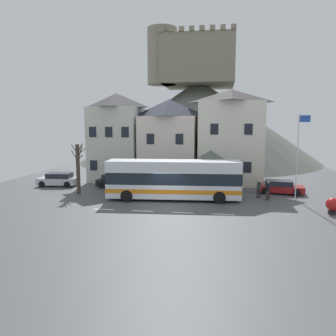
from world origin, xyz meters
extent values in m
cube|color=#4B4D51|center=(0.00, 0.00, -0.03)|extent=(40.00, 60.00, 0.06)
cube|color=silver|center=(-4.50, -1.60, 0.00)|extent=(1.60, 0.20, 0.01)
cube|color=silver|center=(-1.50, -1.60, 0.00)|extent=(1.60, 0.20, 0.01)
cube|color=silver|center=(1.50, -1.60, 0.00)|extent=(1.60, 0.20, 0.01)
cube|color=silver|center=(4.50, -1.60, 0.00)|extent=(1.60, 0.20, 0.01)
cube|color=beige|center=(-7.67, 11.85, 4.17)|extent=(5.41, 5.69, 8.34)
pyramid|color=#3D3A41|center=(-7.67, 11.85, 9.14)|extent=(5.41, 5.69, 1.59)
cube|color=black|center=(-9.47, 8.97, 1.99)|extent=(0.80, 0.06, 1.10)
cube|color=black|center=(-7.67, 8.97, 1.99)|extent=(0.80, 0.06, 1.10)
cube|color=black|center=(-5.86, 8.97, 1.99)|extent=(0.80, 0.06, 1.10)
cube|color=black|center=(-9.47, 8.97, 5.62)|extent=(0.80, 0.06, 1.10)
cube|color=black|center=(-7.67, 8.97, 5.62)|extent=(0.80, 0.06, 1.10)
cube|color=black|center=(-5.86, 8.97, 5.62)|extent=(0.80, 0.06, 1.10)
cube|color=silver|center=(-1.59, 11.99, 3.65)|extent=(6.13, 5.97, 7.30)
pyramid|color=#2D3140|center=(-1.59, 11.99, 8.25)|extent=(6.13, 5.97, 1.91)
cube|color=black|center=(-3.12, 8.97, 1.74)|extent=(0.80, 0.06, 1.10)
cube|color=black|center=(-0.06, 8.97, 1.74)|extent=(0.80, 0.06, 1.10)
cube|color=black|center=(-3.12, 8.97, 4.92)|extent=(0.80, 0.06, 1.10)
cube|color=black|center=(-0.06, 8.97, 4.92)|extent=(0.80, 0.06, 1.10)
cube|color=silver|center=(5.21, 12.49, 4.42)|extent=(6.75, 6.98, 8.83)
pyramid|color=#373436|center=(5.21, 12.49, 9.53)|extent=(6.75, 6.98, 1.40)
cube|color=black|center=(3.52, 8.97, 2.11)|extent=(0.80, 0.06, 1.10)
cube|color=black|center=(6.89, 8.97, 2.11)|extent=(0.80, 0.06, 1.10)
cube|color=black|center=(3.52, 8.97, 5.95)|extent=(0.80, 0.06, 1.10)
cube|color=black|center=(6.89, 8.97, 5.95)|extent=(0.80, 0.06, 1.10)
cone|color=#5C5F57|center=(0.19, 34.29, 7.11)|extent=(41.35, 41.35, 14.22)
cube|color=gray|center=(0.19, 34.29, 16.95)|extent=(11.96, 11.96, 7.74)
cylinder|color=gray|center=(-5.79, 31.30, 17.67)|extent=(4.92, 4.92, 9.18)
cube|color=gray|center=(-5.39, 28.31, 21.15)|extent=(0.80, 0.70, 0.67)
cube|color=gray|center=(-3.80, 28.31, 21.15)|extent=(0.80, 0.70, 0.67)
cube|color=gray|center=(-2.21, 28.31, 21.15)|extent=(0.80, 0.70, 0.67)
cube|color=gray|center=(-0.61, 28.31, 21.15)|extent=(0.80, 0.70, 0.67)
cube|color=gray|center=(0.98, 28.31, 21.15)|extent=(0.80, 0.70, 0.67)
cube|color=gray|center=(2.58, 28.31, 21.15)|extent=(0.80, 0.70, 0.67)
cube|color=gray|center=(4.17, 28.31, 21.15)|extent=(0.80, 0.70, 0.67)
cube|color=gray|center=(5.77, 28.31, 21.15)|extent=(0.80, 0.70, 0.67)
cube|color=white|center=(0.24, 2.55, 0.84)|extent=(11.45, 3.35, 1.19)
cube|color=orange|center=(0.24, 2.55, 0.90)|extent=(11.47, 3.37, 0.36)
cube|color=#19232D|center=(0.24, 2.55, 1.94)|extent=(11.34, 3.30, 1.00)
cube|color=white|center=(0.24, 2.55, 2.90)|extent=(11.45, 3.35, 0.94)
cube|color=#19232D|center=(5.89, 3.00, 1.94)|extent=(0.22, 2.07, 0.96)
cylinder|color=black|center=(3.98, 4.04, 0.50)|extent=(1.02, 0.36, 1.00)
cylinder|color=black|center=(4.16, 1.68, 0.50)|extent=(1.02, 0.36, 1.00)
cylinder|color=black|center=(-3.68, 3.43, 0.50)|extent=(1.02, 0.36, 1.00)
cylinder|color=black|center=(-3.49, 1.07, 0.50)|extent=(1.02, 0.36, 1.00)
cylinder|color=#473D33|center=(1.62, 7.98, 1.20)|extent=(0.14, 0.14, 2.40)
cylinder|color=#473D33|center=(4.92, 7.98, 1.20)|extent=(0.14, 0.14, 2.40)
cylinder|color=#473D33|center=(1.62, 4.68, 1.20)|extent=(0.14, 0.14, 2.40)
cylinder|color=#473D33|center=(4.92, 4.68, 1.20)|extent=(0.14, 0.14, 2.40)
pyramid|color=#4E574F|center=(3.27, 6.33, 3.20)|extent=(3.60, 3.60, 1.60)
cube|color=black|center=(-6.17, 7.12, 0.52)|extent=(4.23, 2.14, 0.68)
cube|color=#1E232D|center=(-6.37, 7.14, 1.11)|extent=(2.57, 1.80, 0.50)
cylinder|color=black|center=(-4.75, 7.91, 0.32)|extent=(0.65, 0.25, 0.64)
cylinder|color=black|center=(-4.88, 6.14, 0.32)|extent=(0.65, 0.25, 0.64)
cylinder|color=black|center=(-7.46, 8.10, 0.32)|extent=(0.65, 0.25, 0.64)
cylinder|color=black|center=(-7.58, 6.34, 0.32)|extent=(0.65, 0.25, 0.64)
cube|color=maroon|center=(9.85, 6.68, 0.46)|extent=(4.32, 2.41, 0.56)
cube|color=#1E232D|center=(9.64, 6.71, 0.98)|extent=(2.66, 1.96, 0.48)
cylinder|color=black|center=(11.31, 7.38, 0.32)|extent=(0.66, 0.29, 0.64)
cylinder|color=black|center=(11.06, 5.61, 0.32)|extent=(0.66, 0.29, 0.64)
cylinder|color=black|center=(8.63, 7.75, 0.32)|extent=(0.66, 0.29, 0.64)
cylinder|color=black|center=(8.38, 5.98, 0.32)|extent=(0.66, 0.29, 0.64)
cube|color=silver|center=(-12.68, 6.98, 0.52)|extent=(4.17, 2.20, 0.68)
cube|color=#1E232D|center=(-12.48, 7.00, 1.11)|extent=(2.54, 1.84, 0.51)
cylinder|color=black|center=(-13.93, 5.98, 0.32)|extent=(0.65, 0.25, 0.64)
cylinder|color=black|center=(-14.07, 7.77, 0.32)|extent=(0.65, 0.25, 0.64)
cylinder|color=black|center=(-11.28, 6.20, 0.32)|extent=(0.65, 0.25, 0.64)
cylinder|color=black|center=(-11.43, 7.99, 0.32)|extent=(0.65, 0.25, 0.64)
cylinder|color=#38332D|center=(8.16, 3.48, 0.41)|extent=(0.18, 0.18, 0.82)
cylinder|color=#38332D|center=(8.31, 3.62, 0.41)|extent=(0.18, 0.18, 0.82)
cylinder|color=black|center=(8.24, 3.55, 1.10)|extent=(0.28, 0.28, 0.67)
sphere|color=#9E7A60|center=(8.24, 3.55, 1.55)|extent=(0.23, 0.23, 0.23)
cylinder|color=#38332D|center=(4.22, 4.51, 0.36)|extent=(0.16, 0.16, 0.73)
cylinder|color=#38332D|center=(4.44, 4.52, 0.36)|extent=(0.16, 0.16, 0.73)
cylinder|color=#232B38|center=(4.33, 4.51, 1.02)|extent=(0.34, 0.34, 0.68)
sphere|color=#D1AD89|center=(4.33, 4.51, 1.46)|extent=(0.21, 0.21, 0.21)
cylinder|color=#2D2D38|center=(7.66, 4.33, 0.41)|extent=(0.14, 0.14, 0.82)
cylinder|color=#2D2D38|center=(7.46, 4.33, 0.41)|extent=(0.14, 0.14, 0.82)
cylinder|color=#2D382D|center=(7.56, 4.33, 1.08)|extent=(0.33, 0.33, 0.62)
sphere|color=#D1AD89|center=(7.56, 4.33, 1.52)|extent=(0.24, 0.24, 0.24)
cube|color=#33473D|center=(1.59, 7.83, 0.45)|extent=(1.59, 0.45, 0.08)
cube|color=#33473D|center=(1.59, 8.06, 0.67)|extent=(1.59, 0.06, 0.40)
cube|color=#2D2D33|center=(0.87, 7.83, 0.23)|extent=(0.08, 0.36, 0.45)
cube|color=#2D2D33|center=(2.30, 7.83, 0.23)|extent=(0.08, 0.36, 0.45)
cylinder|color=silver|center=(10.58, 4.08, 3.62)|extent=(0.10, 0.10, 7.24)
cube|color=#264CA5|center=(11.03, 4.08, 6.89)|extent=(0.90, 0.03, 0.56)
cylinder|color=black|center=(12.22, -0.31, 0.12)|extent=(0.57, 0.57, 0.25)
sphere|color=#B21919|center=(12.22, -0.31, 0.73)|extent=(0.96, 0.96, 0.96)
cylinder|color=#47382D|center=(-8.78, 3.46, 2.31)|extent=(0.35, 0.35, 4.62)
cylinder|color=#47382D|center=(-8.76, 3.93, 3.76)|extent=(0.15, 1.03, 1.25)
cylinder|color=#47382D|center=(-8.95, 3.19, 4.22)|extent=(0.41, 0.62, 0.92)
cylinder|color=#47382D|center=(-8.62, 3.69, 4.28)|extent=(0.43, 0.58, 0.79)
cylinder|color=#47382D|center=(-9.09, 3.51, 3.57)|extent=(0.69, 0.19, 0.94)
cylinder|color=#47382D|center=(-8.46, 3.18, 4.12)|extent=(0.71, 0.61, 0.46)
cylinder|color=#47382D|center=(-8.45, 3.25, 3.47)|extent=(0.74, 0.51, 0.45)
cylinder|color=#47382D|center=(-8.59, 3.90, 3.90)|extent=(0.46, 0.96, 0.62)
camera|label=1|loc=(4.18, -25.09, 6.41)|focal=35.39mm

